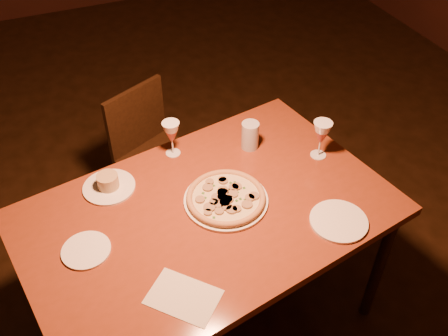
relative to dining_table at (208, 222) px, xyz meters
name	(u,v)px	position (x,y,z in m)	size (l,w,h in m)	color
floor	(170,282)	(-0.12, 0.27, -0.69)	(7.00, 7.00, 0.00)	#321D10
dining_table	(208,222)	(0.00, 0.00, 0.00)	(1.54, 1.14, 0.75)	maroon
chair_far	(153,150)	(0.00, 0.81, -0.25)	(0.49, 0.49, 0.77)	black
pizza_plate	(226,198)	(0.08, 0.02, 0.09)	(0.33, 0.33, 0.04)	white
ramekin_saucer	(108,184)	(-0.32, 0.27, 0.09)	(0.21, 0.21, 0.07)	white
wine_glass_far	(172,138)	(-0.01, 0.38, 0.15)	(0.07, 0.07, 0.17)	#AE4C48
wine_glass_right	(321,139)	(0.56, 0.12, 0.15)	(0.08, 0.08, 0.18)	#AE4C48
water_tumbler	(250,135)	(0.31, 0.29, 0.13)	(0.08, 0.08, 0.13)	#AFB6BF
side_plate_left	(86,250)	(-0.47, -0.01, 0.07)	(0.18, 0.18, 0.01)	white
side_plate_near	(339,221)	(0.43, -0.25, 0.07)	(0.22, 0.22, 0.01)	white
menu_card	(183,297)	(-0.22, -0.33, 0.07)	(0.16, 0.23, 0.00)	beige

